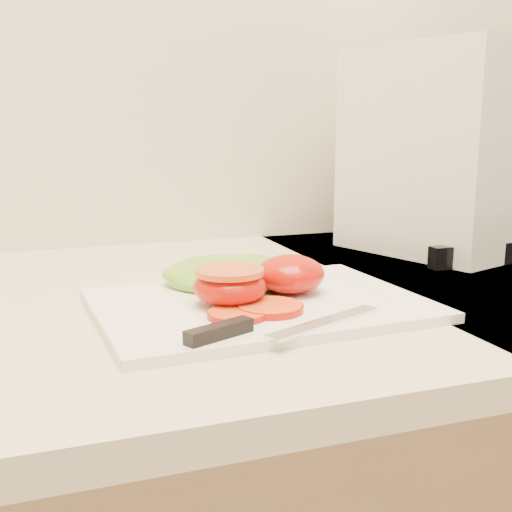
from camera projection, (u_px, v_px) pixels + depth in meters
name	position (u px, v px, depth m)	size (l,w,h in m)	color
cutting_board	(259.00, 305.00, 0.67)	(0.33, 0.24, 0.01)	white
tomato_half_dome	(290.00, 274.00, 0.69)	(0.07, 0.07, 0.04)	#C20A02
tomato_half_cut	(230.00, 285.00, 0.64)	(0.07, 0.07, 0.04)	#C20A02
tomato_slice_0	(270.00, 308.00, 0.62)	(0.06, 0.06, 0.01)	#EC541A
tomato_slice_1	(237.00, 314.00, 0.61)	(0.06, 0.06, 0.01)	#EC541A
lettuce_leaf_0	(224.00, 275.00, 0.72)	(0.14, 0.09, 0.03)	#7AC634
lettuce_leaf_1	(256.00, 271.00, 0.74)	(0.12, 0.08, 0.03)	#7AC634
knife	(263.00, 328.00, 0.56)	(0.20, 0.07, 0.01)	silver
appliance	(443.00, 151.00, 0.96)	(0.20, 0.25, 0.30)	silver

